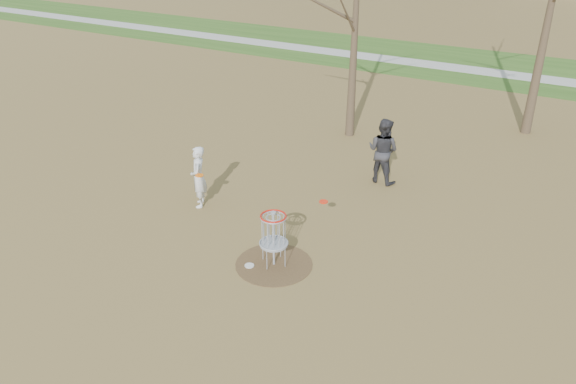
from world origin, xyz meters
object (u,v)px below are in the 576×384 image
(player_standing, at_px, (198,177))
(disc_golf_basket, at_px, (274,230))
(player_throwing, at_px, (383,151))
(disc_grounded, at_px, (249,266))

(player_standing, xyz_separation_m, disc_golf_basket, (3.29, -1.45, 0.05))
(player_standing, xyz_separation_m, player_throwing, (3.74, 3.99, 0.12))
(player_standing, relative_size, disc_golf_basket, 1.29)
(player_throwing, bearing_deg, player_standing, 54.38)
(disc_grounded, bearing_deg, player_throwing, 81.18)
(player_throwing, relative_size, disc_golf_basket, 1.47)
(player_standing, relative_size, disc_grounded, 7.90)
(player_standing, bearing_deg, disc_golf_basket, 31.22)
(player_standing, height_order, disc_grounded, player_standing)
(player_standing, bearing_deg, disc_grounded, 22.58)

